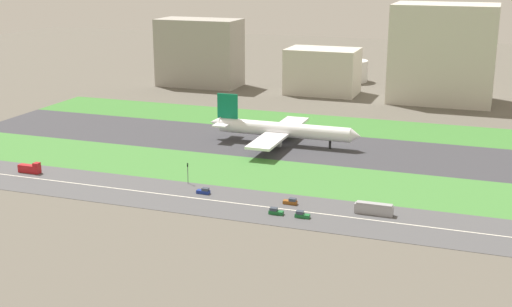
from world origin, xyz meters
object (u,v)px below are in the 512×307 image
traffic_light (188,172)px  office_tower (443,53)px  truck_0 (30,168)px  bus_0 (374,209)px  fuel_tank_west (350,71)px  terminal_building (200,53)px  hangar_building (323,71)px  car_3 (275,212)px  airliner (280,130)px  car_2 (302,215)px  car_1 (204,191)px  car_4 (291,202)px

traffic_light → office_tower: size_ratio=0.13×
truck_0 → bus_0: bearing=0.0°
bus_0 → fuel_tank_west: 233.93m
terminal_building → hangar_building: 76.30m
car_3 → truck_0: truck_0 is taller
car_3 → airliner: bearing=-73.3°
airliner → car_3: size_ratio=14.77×
truck_0 → car_2: 104.89m
airliner → terminal_building: 144.12m
hangar_building → fuel_tank_west: 45.85m
bus_0 → truck_0: truck_0 is taller
traffic_light → terminal_building: 189.38m
car_1 → car_4: 29.80m
car_2 → traffic_light: bearing=-21.5°
car_2 → office_tower: 194.93m
office_tower → fuel_tank_west: 76.85m
car_1 → traffic_light: bearing=139.7°
car_2 → hangar_building: bearing=-77.4°
terminal_building → hangar_building: size_ratio=1.23×
truck_0 → terminal_building: terminal_building is taller
car_4 → terminal_building: terminal_building is taller
car_3 → terminal_building: size_ratio=0.09×
truck_0 → traffic_light: size_ratio=1.17×
traffic_light → terminal_building: size_ratio=0.15×
airliner → bus_0: (51.40, -68.00, -4.41)m
car_2 → car_4: bearing=-57.3°
car_2 → airliner: bearing=-67.9°
airliner → car_1: (-4.57, -68.00, -5.31)m
bus_0 → car_4: 26.19m
hangar_building → fuel_tank_west: hangar_building is taller
truck_0 → hangar_building: bearing=71.3°
car_1 → office_tower: size_ratio=0.08×
car_1 → car_2: same height
airliner → bus_0: 85.36m
car_2 → terminal_building: 226.56m
bus_0 → car_2: size_ratio=2.64×
car_3 → truck_0: 96.71m
truck_0 → fuel_tank_west: size_ratio=0.38×
car_1 → office_tower: (58.89, 182.00, 24.92)m
hangar_building → fuel_tank_west: (6.21, 45.00, -6.20)m
airliner → car_4: airliner is taller
car_3 → car_1: size_ratio=1.00×
bus_0 → traffic_light: (-65.42, 7.99, 2.47)m
car_2 → office_tower: bearing=-96.7°
car_4 → car_1: bearing=180.0°
office_tower → car_4: bearing=-99.1°
bus_0 → car_1: bus_0 is taller
airliner → traffic_light: airliner is taller
airliner → hangar_building: (-11.14, 114.00, 6.56)m
bus_0 → car_4: bearing=180.0°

